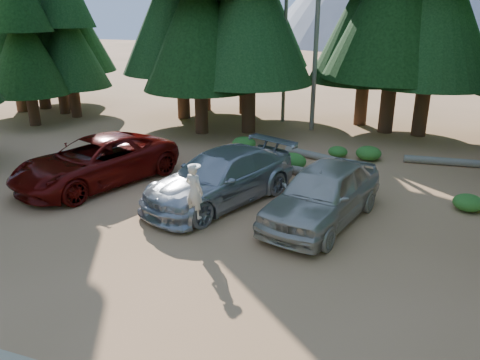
{
  "coord_description": "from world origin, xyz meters",
  "views": [
    {
      "loc": [
        5.41,
        -10.09,
        6.13
      ],
      "look_at": [
        0.95,
        2.5,
        1.25
      ],
      "focal_mm": 35.0,
      "sensor_mm": 36.0,
      "label": 1
    }
  ],
  "objects": [
    {
      "name": "shrub_center_left",
      "position": [
        0.09,
        7.23,
        0.27
      ],
      "size": [
        0.97,
        0.97,
        0.53
      ],
      "primitive_type": "ellipsoid",
      "color": "#2A7122",
      "rests_on": "ground"
    },
    {
      "name": "shrub_center_right",
      "position": [
        2.87,
        10.0,
        0.23
      ],
      "size": [
        0.85,
        0.85,
        0.47
      ],
      "primitive_type": "ellipsoid",
      "color": "#2A7122",
      "rests_on": "ground"
    },
    {
      "name": "shrub_far_left",
      "position": [
        -7.1,
        7.37,
        0.24
      ],
      "size": [
        0.88,
        0.88,
        0.48
      ],
      "primitive_type": "ellipsoid",
      "color": "#2A7122",
      "rests_on": "ground"
    },
    {
      "name": "shrub_right",
      "position": [
        1.35,
        7.69,
        0.33
      ],
      "size": [
        1.18,
        1.18,
        0.65
      ],
      "primitive_type": "ellipsoid",
      "color": "#2A7122",
      "rests_on": "ground"
    },
    {
      "name": "shrub_far_right",
      "position": [
        4.19,
        10.0,
        0.3
      ],
      "size": [
        1.08,
        1.08,
        0.59
      ],
      "primitive_type": "ellipsoid",
      "color": "#2A7122",
      "rests_on": "ground"
    },
    {
      "name": "log_mid",
      "position": [
        2.37,
        9.14,
        0.16
      ],
      "size": [
        3.65,
        1.74,
        0.31
      ],
      "primitive_type": "cylinder",
      "rotation": [
        0.0,
        1.57,
        -0.39
      ],
      "color": "#71665A",
      "rests_on": "ground"
    },
    {
      "name": "log_left",
      "position": [
        -0.2,
        7.34,
        0.17
      ],
      "size": [
        4.74,
        0.99,
        0.34
      ],
      "primitive_type": "cylinder",
      "rotation": [
        0.0,
        1.57,
        -0.14
      ],
      "color": "#71665A",
      "rests_on": "ground"
    },
    {
      "name": "snag_back",
      "position": [
        -1.2,
        16.0,
        5.0
      ],
      "size": [
        0.2,
        0.2,
        10.0
      ],
      "primitive_type": "cylinder",
      "color": "#71665A",
      "rests_on": "ground"
    },
    {
      "name": "log_right",
      "position": [
        8.14,
        10.37,
        0.16
      ],
      "size": [
        5.01,
        0.71,
        0.32
      ],
      "primitive_type": "cylinder",
      "rotation": [
        0.0,
        1.57,
        0.08
      ],
      "color": "#71665A",
      "rests_on": "ground"
    },
    {
      "name": "forest_belt_north",
      "position": [
        0.0,
        15.0,
        0.0
      ],
      "size": [
        36.0,
        7.0,
        22.0
      ],
      "primitive_type": null,
      "color": "black",
      "rests_on": "ground"
    },
    {
      "name": "shrub_edge_east",
      "position": [
        7.72,
        5.5,
        0.26
      ],
      "size": [
        0.96,
        0.96,
        0.53
      ],
      "primitive_type": "ellipsoid",
      "color": "#2A7122",
      "rests_on": "ground"
    },
    {
      "name": "ground",
      "position": [
        0.0,
        0.0,
        0.0
      ],
      "size": [
        160.0,
        160.0,
        0.0
      ],
      "primitive_type": "plane",
      "color": "#9C6F42",
      "rests_on": "ground"
    },
    {
      "name": "silver_minivan_center",
      "position": [
        -0.1,
        3.52,
        0.86
      ],
      "size": [
        4.53,
        6.41,
        1.72
      ],
      "primitive_type": "imported",
      "rotation": [
        0.0,
        0.0,
        -0.4
      ],
      "color": "#ACAFB4",
      "rests_on": "ground"
    },
    {
      "name": "frisbee_player",
      "position": [
        0.08,
        1.08,
        1.31
      ],
      "size": [
        0.67,
        0.53,
        1.62
      ],
      "rotation": [
        0.0,
        0.0,
        2.87
      ],
      "color": "beige",
      "rests_on": "ground"
    },
    {
      "name": "shrub_left",
      "position": [
        -1.4,
        9.66,
        0.3
      ],
      "size": [
        1.11,
        1.11,
        0.61
      ],
      "primitive_type": "ellipsoid",
      "color": "#2A7122",
      "rests_on": "ground"
    },
    {
      "name": "red_pickup",
      "position": [
        -5.09,
        3.62,
        0.87
      ],
      "size": [
        4.8,
        6.83,
        1.73
      ],
      "primitive_type": "imported",
      "rotation": [
        0.0,
        0.0,
        -0.34
      ],
      "color": "#5A0A07",
      "rests_on": "ground"
    },
    {
      "name": "silver_minivan_right",
      "position": [
        3.39,
        3.11,
        0.91
      ],
      "size": [
        3.41,
        5.68,
        1.81
      ],
      "primitive_type": "imported",
      "rotation": [
        0.0,
        0.0,
        -0.25
      ],
      "color": "#B9B3A4",
      "rests_on": "ground"
    },
    {
      "name": "snag_front",
      "position": [
        0.8,
        14.5,
        6.0
      ],
      "size": [
        0.24,
        0.24,
        12.0
      ],
      "primitive_type": "cylinder",
      "color": "#71665A",
      "rests_on": "ground"
    }
  ]
}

